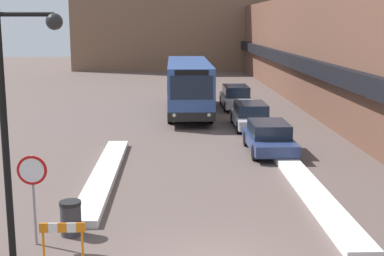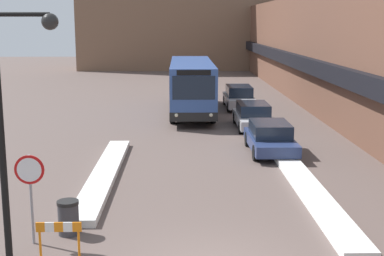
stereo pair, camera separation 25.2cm
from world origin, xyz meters
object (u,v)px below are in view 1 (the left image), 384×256
parked_car_middle (251,115)px  parked_car_back (236,97)px  trash_bin (71,218)px  construction_barricade (62,234)px  parked_car_front (269,137)px  stop_sign (33,181)px  street_lamp (17,113)px  city_bus (189,85)px

parked_car_middle → parked_car_back: bearing=90.0°
trash_bin → construction_barricade: size_ratio=0.86×
trash_bin → construction_barricade: trash_bin is taller
parked_car_front → parked_car_back: 12.67m
stop_sign → trash_bin: bearing=38.0°
parked_car_front → street_lamp: bearing=-123.9°
city_bus → trash_bin: size_ratio=11.95×
street_lamp → parked_car_front: bearing=56.1°
trash_bin → construction_barricade: bearing=-86.4°
city_bus → stop_sign: (-4.55, -20.37, -0.06)m
parked_car_front → parked_car_middle: 5.63m
parked_car_middle → street_lamp: bearing=-114.2°
stop_sign → street_lamp: size_ratio=0.40×
parked_car_front → construction_barricade: bearing=-122.9°
parked_car_front → street_lamp: street_lamp is taller
city_bus → parked_car_back: 4.00m
parked_car_back → construction_barricade: bearing=-106.5°
city_bus → street_lamp: 22.46m
city_bus → trash_bin: city_bus is taller
parked_car_back → stop_sign: (-7.80, -22.44, 0.99)m
parked_car_middle → city_bus: bearing=123.2°
parked_car_back → construction_barricade: size_ratio=4.42×
parked_car_front → parked_car_back: parked_car_back is taller
stop_sign → construction_barricade: (0.89, -0.93, -1.06)m
parked_car_back → stop_sign: stop_sign is taller
construction_barricade → stop_sign: bearing=133.7°
street_lamp → city_bus: bearing=78.7°
parked_car_middle → stop_sign: (-7.80, -15.39, 1.03)m
parked_car_back → stop_sign: bearing=-109.2°
parked_car_back → street_lamp: size_ratio=0.81×
parked_car_middle → trash_bin: parked_car_middle is taller
stop_sign → trash_bin: (0.79, 0.62, -1.25)m
parked_car_back → trash_bin: (-7.01, -21.82, -0.26)m
parked_car_back → city_bus: bearing=-147.5°
city_bus → parked_car_back: (3.25, 2.07, -1.05)m
stop_sign → parked_car_front: bearing=51.4°
street_lamp → construction_barricade: street_lamp is taller
city_bus → trash_bin: (-3.76, -19.75, -1.31)m
construction_barricade → parked_car_back: bearing=73.5°
city_bus → street_lamp: bearing=-101.3°
parked_car_middle → parked_car_back: 7.05m
street_lamp → trash_bin: (0.61, 2.20, -3.26)m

